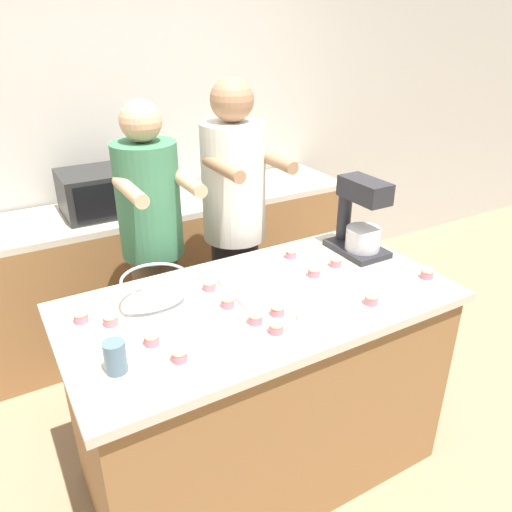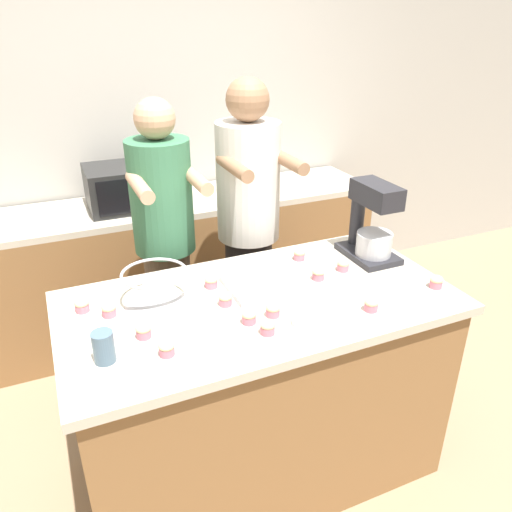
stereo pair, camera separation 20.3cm
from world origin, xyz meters
TOP-DOWN VIEW (x-y plane):
  - ground_plane at (0.00, 0.00)m, footprint 16.00×16.00m
  - back_wall at (0.00, 1.79)m, footprint 10.00×0.06m
  - island_counter at (0.00, 0.00)m, footprint 1.64×0.84m
  - back_counter at (0.00, 1.44)m, footprint 2.80×0.60m
  - person_left at (-0.23, 0.69)m, footprint 0.33×0.49m
  - person_right at (0.24, 0.69)m, footprint 0.35×0.51m
  - stand_mixer at (0.65, 0.15)m, footprint 0.20×0.30m
  - mixing_bowl at (-0.40, 0.14)m, footprint 0.27×0.27m
  - baking_tray at (0.07, 0.09)m, footprint 0.35×0.27m
  - microwave_oven at (-0.24, 1.43)m, footprint 0.55×0.39m
  - drinking_glass at (-0.65, -0.17)m, footprint 0.07×0.07m
  - small_plate at (0.12, -0.25)m, footprint 0.18×0.18m
  - cupcake_0 at (-0.15, 0.01)m, footprint 0.06×0.06m
  - cupcake_1 at (-0.15, 0.18)m, footprint 0.06×0.06m
  - cupcake_2 at (0.31, 0.05)m, footprint 0.06×0.06m
  - cupcake_3 at (0.46, 0.08)m, footprint 0.06×0.06m
  - cupcake_4 at (-0.08, -0.24)m, footprint 0.06×0.06m
  - cupcake_5 at (0.74, -0.22)m, footprint 0.06×0.06m
  - cupcake_6 at (-0.60, 0.12)m, footprint 0.06×0.06m
  - cupcake_7 at (-0.45, -0.22)m, footprint 0.06×0.06m
  - cupcake_8 at (0.37, -0.26)m, footprint 0.06×0.06m
  - cupcake_9 at (-0.01, -0.14)m, footprint 0.06×0.06m
  - cupcake_10 at (0.33, 0.26)m, footprint 0.06×0.06m
  - cupcake_11 at (-0.69, 0.20)m, footprint 0.06×0.06m
  - cupcake_12 at (-0.11, -0.15)m, footprint 0.06×0.06m
  - cupcake_13 at (-0.50, -0.08)m, footprint 0.06×0.06m

SIDE VIEW (x-z plane):
  - ground_plane at x=0.00m, z-range 0.00..0.00m
  - back_counter at x=0.00m, z-range 0.00..0.93m
  - island_counter at x=0.00m, z-range 0.00..0.96m
  - person_left at x=-0.23m, z-range 0.05..1.75m
  - person_right at x=0.24m, z-range 0.05..1.82m
  - small_plate at x=0.12m, z-range 0.96..0.98m
  - baking_tray at x=0.07m, z-range 0.96..1.00m
  - cupcake_0 at x=-0.15m, z-range 0.96..1.02m
  - cupcake_1 at x=-0.15m, z-range 0.96..1.02m
  - cupcake_2 at x=0.31m, z-range 0.96..1.02m
  - cupcake_3 at x=0.46m, z-range 0.96..1.02m
  - cupcake_4 at x=-0.08m, z-range 0.96..1.02m
  - cupcake_5 at x=0.74m, z-range 0.96..1.02m
  - cupcake_6 at x=-0.60m, z-range 0.96..1.02m
  - cupcake_7 at x=-0.45m, z-range 0.96..1.02m
  - cupcake_8 at x=0.37m, z-range 0.96..1.02m
  - cupcake_9 at x=-0.01m, z-range 0.96..1.02m
  - cupcake_10 at x=0.33m, z-range 0.96..1.02m
  - cupcake_11 at x=-0.69m, z-range 0.96..1.02m
  - cupcake_12 at x=-0.11m, z-range 0.96..1.02m
  - cupcake_13 at x=-0.50m, z-range 0.96..1.02m
  - drinking_glass at x=-0.65m, z-range 0.96..1.07m
  - mixing_bowl at x=-0.40m, z-range 0.96..1.11m
  - microwave_oven at x=-0.24m, z-range 0.93..1.19m
  - stand_mixer at x=0.65m, z-range 0.94..1.31m
  - back_wall at x=0.00m, z-range 0.00..2.70m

